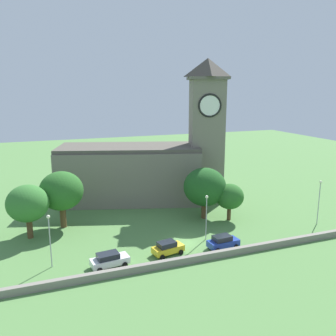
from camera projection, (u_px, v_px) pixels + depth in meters
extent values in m
plane|color=#517F42|center=(153.00, 211.00, 64.63)|extent=(200.00, 200.00, 0.00)
cube|color=slate|center=(130.00, 175.00, 69.86)|extent=(29.02, 18.84, 10.16)
cube|color=#524C43|center=(129.00, 148.00, 68.68)|extent=(28.75, 17.97, 0.70)
cube|color=slate|center=(206.00, 141.00, 69.28)|extent=(7.74, 7.74, 23.25)
cube|color=#5B554B|center=(208.00, 78.00, 66.69)|extent=(8.98, 8.98, 0.50)
pyramid|color=#403C35|center=(208.00, 67.00, 66.26)|extent=(8.13, 8.13, 3.40)
cylinder|color=white|center=(210.00, 106.00, 64.68)|extent=(3.82, 1.29, 3.96)
torus|color=black|center=(210.00, 106.00, 64.68)|extent=(4.23, 1.62, 4.32)
cylinder|color=white|center=(223.00, 105.00, 67.94)|extent=(1.29, 3.82, 3.96)
torus|color=black|center=(223.00, 105.00, 67.94)|extent=(1.62, 4.23, 4.32)
cube|color=gray|center=(203.00, 257.00, 45.78)|extent=(58.81, 0.70, 0.93)
cube|color=silver|center=(110.00, 261.00, 44.17)|extent=(4.88, 2.45, 0.83)
cube|color=#1E232B|center=(108.00, 256.00, 43.90)|extent=(2.80, 1.99, 0.66)
cylinder|color=black|center=(120.00, 258.00, 45.81)|extent=(0.70, 0.42, 0.66)
cylinder|color=black|center=(125.00, 265.00, 44.12)|extent=(0.70, 0.42, 0.66)
cylinder|color=black|center=(95.00, 263.00, 44.40)|extent=(0.70, 0.42, 0.66)
cylinder|color=black|center=(100.00, 270.00, 42.71)|extent=(0.70, 0.42, 0.66)
cube|color=gold|center=(168.00, 249.00, 47.46)|extent=(4.47, 2.56, 0.83)
cube|color=#1E232B|center=(167.00, 244.00, 47.19)|extent=(2.61, 2.00, 0.66)
cylinder|color=black|center=(174.00, 247.00, 49.03)|extent=(0.72, 0.44, 0.67)
cylinder|color=black|center=(181.00, 252.00, 47.52)|extent=(0.72, 0.44, 0.67)
cylinder|color=black|center=(155.00, 252.00, 47.59)|extent=(0.72, 0.44, 0.67)
cylinder|color=black|center=(162.00, 257.00, 46.07)|extent=(0.72, 0.44, 0.67)
cube|color=#233D9E|center=(223.00, 243.00, 49.24)|extent=(4.52, 2.17, 0.86)
cube|color=#1E232B|center=(222.00, 238.00, 48.98)|extent=(2.57, 1.81, 0.68)
cylinder|color=black|center=(228.00, 241.00, 50.77)|extent=(0.71, 0.38, 0.69)
cylinder|color=black|center=(236.00, 247.00, 49.12)|extent=(0.71, 0.38, 0.69)
cylinder|color=black|center=(210.00, 245.00, 49.55)|extent=(0.71, 0.38, 0.69)
cylinder|color=black|center=(218.00, 251.00, 47.90)|extent=(0.71, 0.38, 0.69)
cylinder|color=#9EA0A5|center=(50.00, 243.00, 43.54)|extent=(0.14, 0.14, 6.36)
sphere|color=#F4EFCC|center=(48.00, 217.00, 42.80)|extent=(0.44, 0.44, 0.44)
cylinder|color=#9EA0A5|center=(206.00, 219.00, 51.65)|extent=(0.14, 0.14, 6.29)
sphere|color=#F4EFCC|center=(207.00, 197.00, 50.91)|extent=(0.44, 0.44, 0.44)
cylinder|color=#9EA0A5|center=(319.00, 204.00, 57.58)|extent=(0.14, 0.14, 6.86)
sphere|color=#F4EFCC|center=(321.00, 182.00, 56.78)|extent=(0.44, 0.44, 0.44)
cylinder|color=brown|center=(204.00, 210.00, 60.70)|extent=(1.00, 1.00, 2.82)
ellipsoid|color=#1E511E|center=(205.00, 187.00, 59.80)|extent=(7.16, 7.16, 6.45)
cylinder|color=brown|center=(63.00, 217.00, 56.62)|extent=(0.95, 0.95, 3.47)
ellipsoid|color=#286023|center=(61.00, 191.00, 55.68)|extent=(6.79, 6.79, 6.11)
cylinder|color=brown|center=(229.00, 213.00, 59.85)|extent=(0.66, 0.66, 2.34)
ellipsoid|color=#286023|center=(230.00, 196.00, 59.20)|extent=(4.70, 4.70, 4.23)
cylinder|color=brown|center=(30.00, 228.00, 52.51)|extent=(0.85, 0.85, 3.09)
ellipsoid|color=#33702D|center=(28.00, 203.00, 51.68)|extent=(6.05, 6.05, 5.44)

